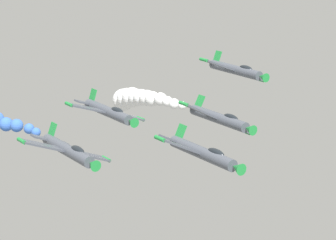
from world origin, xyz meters
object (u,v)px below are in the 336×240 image
(airplane_lead, at_px, (203,153))
(airplane_left_outer, at_px, (109,112))
(airplane_right_outer, at_px, (236,70))
(airplane_left_inner, at_px, (220,118))
(airplane_right_inner, at_px, (68,150))

(airplane_lead, relative_size, airplane_left_outer, 1.00)
(airplane_left_outer, relative_size, airplane_right_outer, 1.00)
(airplane_left_inner, relative_size, airplane_right_inner, 1.00)
(airplane_lead, xyz_separation_m, airplane_left_outer, (-0.02, -17.62, 0.13))
(airplane_left_inner, distance_m, airplane_right_inner, 17.07)
(airplane_right_inner, bearing_deg, airplane_right_outer, -162.39)
(airplane_left_inner, relative_size, airplane_right_outer, 1.00)
(airplane_lead, xyz_separation_m, airplane_left_inner, (-8.22, -8.59, 0.19))
(airplane_left_outer, xyz_separation_m, airplane_right_outer, (-17.32, 0.00, 2.79))
(airplane_right_inner, relative_size, airplane_right_outer, 1.00)
(airplane_right_outer, bearing_deg, airplane_right_inner, 17.61)
(airplane_left_inner, distance_m, airplane_right_outer, 13.13)
(airplane_lead, xyz_separation_m, airplane_right_inner, (8.81, -9.32, -0.67))
(airplane_lead, bearing_deg, airplane_right_outer, -134.55)
(airplane_right_outer, bearing_deg, airplane_lead, 45.45)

